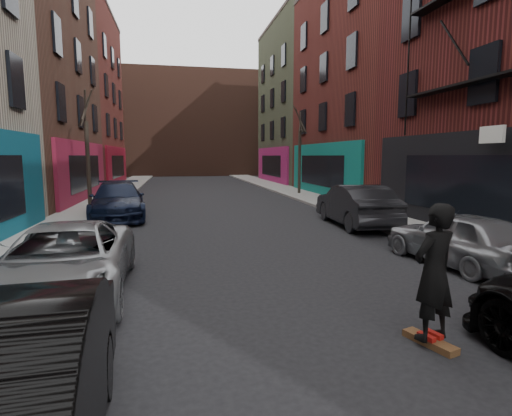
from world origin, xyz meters
name	(u,v)px	position (x,y,z in m)	size (l,w,h in m)	color
sidewalk_left	(122,190)	(-6.25, 30.00, 0.07)	(2.50, 84.00, 0.13)	gray
sidewalk_right	(278,187)	(6.25, 30.00, 0.07)	(2.50, 84.00, 0.13)	gray
buildings_right	(488,50)	(13.50, 16.00, 8.00)	(12.00, 56.00, 16.00)	#42281C
building_far	(189,125)	(0.00, 56.00, 7.00)	(40.00, 10.00, 14.00)	#47281E
tree_left_far	(87,141)	(-6.20, 18.00, 3.38)	(2.00, 2.00, 6.50)	black
tree_right_far	(300,143)	(6.20, 24.00, 3.53)	(2.00, 2.00, 6.80)	black
parked_left_far	(64,262)	(-4.26, 5.63, 0.69)	(2.29, 4.97, 1.38)	gray
parked_left_end	(118,201)	(-4.60, 15.54, 0.78)	(2.17, 5.34, 1.55)	black
parked_right_far	(460,238)	(4.60, 6.08, 0.68)	(1.61, 4.01, 1.37)	gray
parked_right_end	(355,205)	(4.60, 11.85, 0.80)	(1.69, 4.85, 1.60)	black
skateboard	(430,342)	(1.33, 2.51, 0.05)	(0.22, 0.80, 0.10)	brown
skateboarder	(434,272)	(1.33, 2.51, 1.07)	(0.71, 0.46, 1.94)	black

